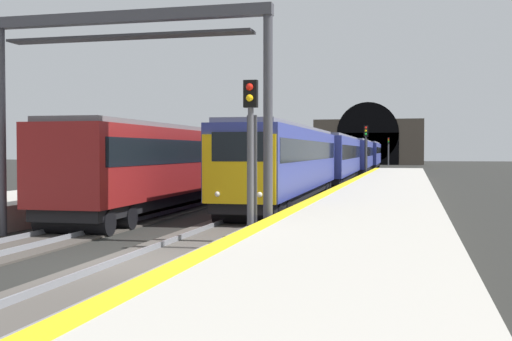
% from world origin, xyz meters
% --- Properties ---
extents(ground_plane, '(320.00, 320.00, 0.00)m').
position_xyz_m(ground_plane, '(0.00, 0.00, 0.00)').
color(ground_plane, black).
extents(platform_right, '(112.00, 4.98, 0.92)m').
position_xyz_m(platform_right, '(0.00, -4.75, 0.46)').
color(platform_right, '#ADA89E').
rests_on(platform_right, ground_plane).
extents(platform_right_edge_strip, '(112.00, 0.50, 0.01)m').
position_xyz_m(platform_right_edge_strip, '(0.00, -2.51, 0.92)').
color(platform_right_edge_strip, yellow).
rests_on(platform_right_edge_strip, platform_right).
extents(track_main_line, '(160.00, 3.09, 0.21)m').
position_xyz_m(track_main_line, '(0.00, 0.00, 0.04)').
color(track_main_line, '#4C4742').
rests_on(track_main_line, ground_plane).
extents(train_main_approaching, '(82.37, 3.24, 4.02)m').
position_xyz_m(train_main_approaching, '(48.45, -0.00, 2.29)').
color(train_main_approaching, navy).
rests_on(train_main_approaching, ground_plane).
extents(train_adjacent_platform, '(62.72, 3.35, 4.83)m').
position_xyz_m(train_adjacent_platform, '(34.90, 4.88, 2.26)').
color(train_adjacent_platform, maroon).
rests_on(train_adjacent_platform, ground_plane).
extents(railway_signal_near, '(0.39, 0.38, 4.74)m').
position_xyz_m(railway_signal_near, '(2.67, -1.90, 2.80)').
color(railway_signal_near, '#4C4C54').
rests_on(railway_signal_near, ground_plane).
extents(railway_signal_mid, '(0.39, 0.38, 5.16)m').
position_xyz_m(railway_signal_mid, '(46.78, -1.90, 3.12)').
color(railway_signal_mid, '#38383D').
rests_on(railway_signal_mid, ground_plane).
extents(railway_signal_far, '(0.39, 0.38, 5.13)m').
position_xyz_m(railway_signal_far, '(103.26, -1.90, 3.11)').
color(railway_signal_far, '#4C4C54').
rests_on(railway_signal_far, ground_plane).
extents(overhead_signal_gantry, '(0.70, 9.28, 7.15)m').
position_xyz_m(overhead_signal_gantry, '(4.09, 2.44, 5.45)').
color(overhead_signal_gantry, '#3F3F47').
rests_on(overhead_signal_gantry, ground_plane).
extents(tunnel_portal, '(2.44, 21.35, 12.23)m').
position_xyz_m(tunnel_portal, '(113.48, 2.44, 4.51)').
color(tunnel_portal, '#51473D').
rests_on(tunnel_portal, ground_plane).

